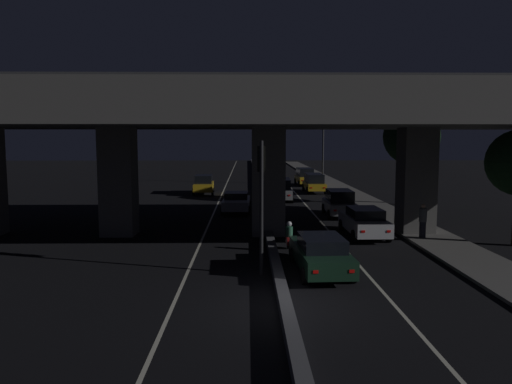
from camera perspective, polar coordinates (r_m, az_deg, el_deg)
ground_plane at (r=15.59m, az=3.23°, el=-12.96°), size 200.00×200.00×0.00m
lane_line_left_inner at (r=50.00m, az=-3.66°, el=0.31°), size 0.12×126.00×0.00m
lane_line_right_inner at (r=50.15m, az=4.14°, el=0.33°), size 0.12×126.00×0.00m
median_divider at (r=49.94m, az=0.24°, el=0.52°), size 0.38×126.00×0.35m
sidewalk_right at (r=44.00m, az=11.31°, el=-0.52°), size 2.74×126.00×0.12m
elevated_overpass at (r=26.28m, az=0.84°, el=8.93°), size 34.84×12.89×8.47m
traffic_light_left_of_median at (r=18.50m, az=0.61°, el=0.95°), size 0.30×0.49×5.02m
street_lamp at (r=54.96m, az=7.27°, el=5.93°), size 2.79×0.32×8.25m
car_dark_green_lead at (r=19.31m, az=7.39°, el=-6.95°), size 2.08×4.84×1.43m
car_white_second at (r=26.59m, az=12.24°, el=-3.31°), size 1.94×4.83×1.52m
car_silver_third at (r=33.18m, az=9.52°, el=-1.21°), size 1.98×4.34×1.73m
car_silver_fourth at (r=40.86m, az=2.74°, el=0.35°), size 2.16×4.88×1.80m
car_taxi_yellow_fifth at (r=47.30m, az=6.65°, el=1.10°), size 1.87×4.63×1.77m
car_taxi_yellow_sixth at (r=54.27m, az=5.60°, el=1.80°), size 2.01×4.20×1.87m
car_white_lead_oncoming at (r=34.49m, az=-2.26°, el=-1.11°), size 2.03×4.23×1.38m
car_taxi_yellow_second_oncoming at (r=45.99m, az=-5.99°, el=0.91°), size 2.01×4.47×1.74m
motorcycle_red_filtering_near at (r=22.56m, az=3.81°, el=-5.37°), size 0.32×1.94×1.39m
pedestrian_on_sidewalk at (r=26.37m, az=18.53°, el=-3.16°), size 0.38×0.38×1.71m
roadside_tree_kerbside_mid at (r=39.85m, az=17.35°, el=6.02°), size 4.26×4.26×7.34m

